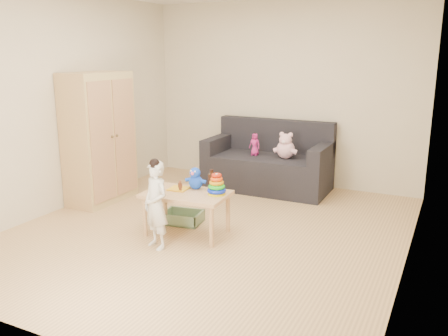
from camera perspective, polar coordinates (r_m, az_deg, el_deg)
The scene contains 13 objects.
room at distance 4.89m, azimuth -1.84°, elevation 6.85°, with size 4.50×4.50×4.50m.
wardrobe at distance 6.23m, azimuth -14.78°, elevation 3.50°, with size 0.46×0.92×1.65m, color tan.
sofa at distance 6.69m, azimuth 5.20°, elevation -0.53°, with size 1.70×0.85×0.48m, color black.
play_table at distance 5.05m, azimuth -4.50°, elevation -5.46°, with size 0.87×0.55×0.46m, color tan.
storage_bin at distance 5.43m, azimuth -5.01°, elevation -5.90°, with size 0.43×0.32×0.13m, color #668460, non-canonical shape.
toddler at distance 4.68m, azimuth -8.18°, elevation -4.58°, with size 0.32×0.21×0.86m, color silver.
pink_bear at distance 6.47m, azimuth 7.44°, elevation 2.48°, with size 0.27×0.23×0.30m, color #FFBBCE, non-canonical shape.
doll at distance 6.62m, azimuth 3.71°, elevation 2.83°, with size 0.15×0.10×0.30m, color #C4247E.
ring_stacker at distance 4.87m, azimuth -0.90°, elevation -2.20°, with size 0.20×0.20×0.23m.
brown_bottle at distance 5.04m, azimuth -1.51°, elevation -1.59°, with size 0.08×0.08×0.22m.
blue_plush at distance 5.08m, azimuth -3.43°, elevation -1.19°, with size 0.20×0.16×0.24m, color blue, non-canonical shape.
wooden_figure at distance 5.01m, azimuth -5.29°, elevation -2.16°, with size 0.05×0.04×0.12m, color brown, non-canonical shape.
yellow_book at distance 5.10m, azimuth -5.48°, elevation -2.49°, with size 0.19×0.19×0.01m, color yellow.
Camera 1 is at (2.29, -4.27, 1.90)m, focal length 38.00 mm.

